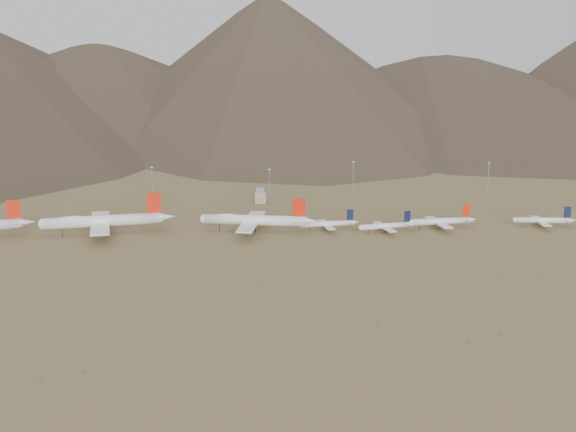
{
  "coord_description": "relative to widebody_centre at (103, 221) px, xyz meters",
  "views": [
    {
      "loc": [
        -11.35,
        -389.1,
        106.87
      ],
      "look_at": [
        39.52,
        30.0,
        10.44
      ],
      "focal_mm": 45.0,
      "sensor_mm": 36.0,
      "label": 1
    }
  ],
  "objects": [
    {
      "name": "mountain_ridge",
      "position": [
        70.7,
        859.75,
        141.79
      ],
      "size": [
        4400.0,
        1000.0,
        300.0
      ],
      "color": "#4B3E2D",
      "rests_on": "ground"
    },
    {
      "name": "widebody_east",
      "position": [
        89.98,
        -5.3,
        -0.82
      ],
      "size": [
        70.86,
        55.77,
        21.42
      ],
      "rotation": [
        0.0,
        0.0,
        -0.23
      ],
      "color": "white",
      "rests_on": "ground"
    },
    {
      "name": "narrowbody_a",
      "position": [
        135.87,
        -6.32,
        -4.18
      ],
      "size": [
        37.59,
        27.06,
        12.4
      ],
      "rotation": [
        0.0,
        0.0,
        0.07
      ],
      "color": "white",
      "rests_on": "ground"
    },
    {
      "name": "narrowbody_b",
      "position": [
        169.64,
        -16.09,
        -4.17
      ],
      "size": [
        37.48,
        27.3,
        12.44
      ],
      "rotation": [
        0.0,
        0.0,
        0.16
      ],
      "color": "white",
      "rests_on": "ground"
    },
    {
      "name": "mast_west",
      "position": [
        23.66,
        93.98,
        6.0
      ],
      "size": [
        2.0,
        0.6,
        25.7
      ],
      "color": "gray",
      "rests_on": "ground"
    },
    {
      "name": "narrowbody_d",
      "position": [
        270.43,
        -14.28,
        -3.95
      ],
      "size": [
        39.45,
        28.77,
        13.1
      ],
      "rotation": [
        0.0,
        0.0,
        -0.16
      ],
      "color": "white",
      "rests_on": "ground"
    },
    {
      "name": "mast_far_east",
      "position": [
        274.43,
        86.07,
        6.0
      ],
      "size": [
        2.0,
        0.6,
        25.7
      ],
      "color": "gray",
      "rests_on": "ground"
    },
    {
      "name": "mast_centre",
      "position": [
        107.13,
        74.57,
        6.0
      ],
      "size": [
        2.0,
        0.6,
        25.7
      ],
      "color": "gray",
      "rests_on": "ground"
    },
    {
      "name": "ground",
      "position": [
        70.7,
        -40.25,
        -8.21
      ],
      "size": [
        3000.0,
        3000.0,
        0.0
      ],
      "primitive_type": "plane",
      "color": "olive",
      "rests_on": "ground"
    },
    {
      "name": "widebody_centre",
      "position": [
        0.0,
        0.0,
        0.0
      ],
      "size": [
        79.95,
        62.02,
        23.8
      ],
      "rotation": [
        0.0,
        0.0,
        0.12
      ],
      "color": "white",
      "rests_on": "ground"
    },
    {
      "name": "control_tower",
      "position": [
        100.7,
        79.75,
        -2.89
      ],
      "size": [
        8.0,
        8.0,
        12.0
      ],
      "color": "tan",
      "rests_on": "ground"
    },
    {
      "name": "narrowbody_c",
      "position": [
        205.48,
        -11.47,
        -3.39
      ],
      "size": [
        44.96,
        32.34,
        14.83
      ],
      "rotation": [
        0.0,
        0.0,
        0.07
      ],
      "color": "white",
      "rests_on": "ground"
    },
    {
      "name": "desert_scrub",
      "position": [
        79.92,
        -114.3,
        -7.86
      ],
      "size": [
        435.83,
        168.55,
        0.93
      ],
      "color": "brown",
      "rests_on": "ground"
    },
    {
      "name": "mast_east",
      "position": [
        173.8,
        102.12,
        6.0
      ],
      "size": [
        2.0,
        0.6,
        25.7
      ],
      "color": "gray",
      "rests_on": "ground"
    }
  ]
}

